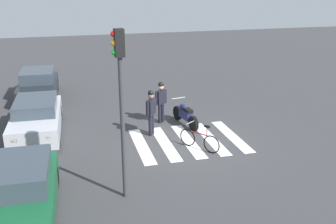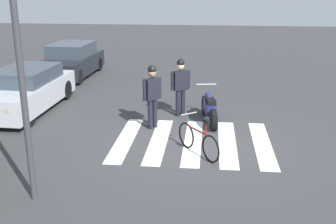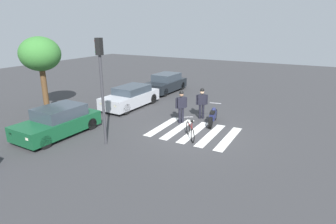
{
  "view_description": "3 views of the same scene",
  "coord_description": "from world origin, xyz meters",
  "px_view_note": "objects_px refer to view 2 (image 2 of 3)",
  "views": [
    {
      "loc": [
        -12.91,
        4.26,
        5.88
      ],
      "look_at": [
        0.25,
        0.72,
        1.14
      ],
      "focal_mm": 41.47,
      "sensor_mm": 36.0,
      "label": 1
    },
    {
      "loc": [
        -10.15,
        -0.39,
        4.04
      ],
      "look_at": [
        -0.12,
        0.65,
        0.83
      ],
      "focal_mm": 44.2,
      "sensor_mm": 36.0,
      "label": 2
    },
    {
      "loc": [
        -12.28,
        -5.19,
        5.18
      ],
      "look_at": [
        -0.29,
        1.35,
        0.94
      ],
      "focal_mm": 29.95,
      "sensor_mm": 36.0,
      "label": 3
    }
  ],
  "objects_px": {
    "officer_on_foot": "(180,83)",
    "traffic_light_pole": "(16,37)",
    "police_motorcycle": "(209,108)",
    "leaning_bicycle": "(198,140)",
    "officer_by_motorcycle": "(152,92)",
    "car_silver_sedan": "(25,90)",
    "car_black_suv": "(71,61)"
  },
  "relations": [
    {
      "from": "officer_on_foot",
      "to": "traffic_light_pole",
      "type": "distance_m",
      "value": 6.37
    },
    {
      "from": "leaning_bicycle",
      "to": "traffic_light_pole",
      "type": "height_order",
      "value": "traffic_light_pole"
    },
    {
      "from": "officer_on_foot",
      "to": "officer_by_motorcycle",
      "type": "relative_size",
      "value": 0.98
    },
    {
      "from": "car_silver_sedan",
      "to": "car_black_suv",
      "type": "xyz_separation_m",
      "value": [
        5.01,
        0.15,
        0.02
      ]
    },
    {
      "from": "police_motorcycle",
      "to": "car_black_suv",
      "type": "distance_m",
      "value": 8.29
    },
    {
      "from": "police_motorcycle",
      "to": "officer_on_foot",
      "type": "distance_m",
      "value": 1.22
    },
    {
      "from": "traffic_light_pole",
      "to": "officer_on_foot",
      "type": "bearing_deg",
      "value": -23.94
    },
    {
      "from": "officer_on_foot",
      "to": "officer_by_motorcycle",
      "type": "distance_m",
      "value": 1.42
    },
    {
      "from": "car_silver_sedan",
      "to": "car_black_suv",
      "type": "bearing_deg",
      "value": 1.74
    },
    {
      "from": "officer_by_motorcycle",
      "to": "traffic_light_pole",
      "type": "xyz_separation_m",
      "value": [
        -4.27,
        1.74,
        2.05
      ]
    },
    {
      "from": "car_silver_sedan",
      "to": "car_black_suv",
      "type": "distance_m",
      "value": 5.01
    },
    {
      "from": "traffic_light_pole",
      "to": "leaning_bicycle",
      "type": "bearing_deg",
      "value": -51.49
    },
    {
      "from": "officer_on_foot",
      "to": "officer_by_motorcycle",
      "type": "height_order",
      "value": "officer_by_motorcycle"
    },
    {
      "from": "leaning_bicycle",
      "to": "car_black_suv",
      "type": "distance_m",
      "value": 9.99
    },
    {
      "from": "officer_on_foot",
      "to": "car_silver_sedan",
      "type": "bearing_deg",
      "value": 89.42
    },
    {
      "from": "officer_by_motorcycle",
      "to": "leaning_bicycle",
      "type": "bearing_deg",
      "value": -142.86
    },
    {
      "from": "officer_by_motorcycle",
      "to": "car_silver_sedan",
      "type": "height_order",
      "value": "officer_by_motorcycle"
    },
    {
      "from": "police_motorcycle",
      "to": "leaning_bicycle",
      "type": "relative_size",
      "value": 1.47
    },
    {
      "from": "police_motorcycle",
      "to": "officer_by_motorcycle",
      "type": "xyz_separation_m",
      "value": [
        -0.67,
        1.61,
        0.62
      ]
    },
    {
      "from": "police_motorcycle",
      "to": "traffic_light_pole",
      "type": "height_order",
      "value": "traffic_light_pole"
    },
    {
      "from": "officer_by_motorcycle",
      "to": "car_silver_sedan",
      "type": "relative_size",
      "value": 0.42
    },
    {
      "from": "police_motorcycle",
      "to": "officer_on_foot",
      "type": "relative_size",
      "value": 1.14
    },
    {
      "from": "officer_on_foot",
      "to": "car_silver_sedan",
      "type": "distance_m",
      "value": 5.05
    },
    {
      "from": "officer_by_motorcycle",
      "to": "traffic_light_pole",
      "type": "relative_size",
      "value": 0.39
    },
    {
      "from": "car_silver_sedan",
      "to": "car_black_suv",
      "type": "height_order",
      "value": "car_black_suv"
    },
    {
      "from": "leaning_bicycle",
      "to": "car_black_suv",
      "type": "height_order",
      "value": "car_black_suv"
    },
    {
      "from": "police_motorcycle",
      "to": "traffic_light_pole",
      "type": "relative_size",
      "value": 0.44
    },
    {
      "from": "car_black_suv",
      "to": "traffic_light_pole",
      "type": "height_order",
      "value": "traffic_light_pole"
    },
    {
      "from": "leaning_bicycle",
      "to": "car_silver_sedan",
      "type": "xyz_separation_m",
      "value": [
        3.08,
        5.69,
        0.3
      ]
    },
    {
      "from": "police_motorcycle",
      "to": "car_silver_sedan",
      "type": "xyz_separation_m",
      "value": [
        0.62,
        5.94,
        0.22
      ]
    },
    {
      "from": "leaning_bicycle",
      "to": "car_silver_sedan",
      "type": "relative_size",
      "value": 0.32
    },
    {
      "from": "officer_on_foot",
      "to": "traffic_light_pole",
      "type": "bearing_deg",
      "value": 156.06
    }
  ]
}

